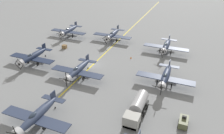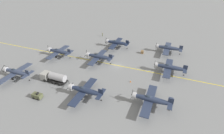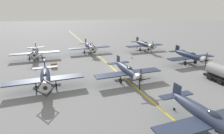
{
  "view_description": "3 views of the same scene",
  "coord_description": "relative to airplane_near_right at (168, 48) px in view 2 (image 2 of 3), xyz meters",
  "views": [
    {
      "loc": [
        -22.52,
        42.0,
        25.1
      ],
      "look_at": [
        -6.05,
        1.95,
        1.74
      ],
      "focal_mm": 35.0,
      "sensor_mm": 36.0,
      "label": 1
    },
    {
      "loc": [
        -48.22,
        -17.21,
        30.26
      ],
      "look_at": [
        -6.6,
        -1.1,
        3.24
      ],
      "focal_mm": 28.0,
      "sensor_mm": 36.0,
      "label": 2
    },
    {
      "loc": [
        12.71,
        32.86,
        12.14
      ],
      "look_at": [
        1.54,
        2.35,
        1.57
      ],
      "focal_mm": 28.0,
      "sensor_mm": 36.0,
      "label": 3
    }
  ],
  "objects": [
    {
      "name": "traffic_cone",
      "position": [
        -23.81,
        8.01,
        -1.74
      ],
      "size": [
        0.36,
        0.36,
        0.55
      ],
      "primitive_type": "cone",
      "color": "orange",
      "rests_on": "ground"
    },
    {
      "name": "ground_crew_walking",
      "position": [
        6.78,
        30.5,
        -1.08
      ],
      "size": [
        0.37,
        0.37,
        1.71
      ],
      "color": "#515638",
      "rests_on": "ground"
    },
    {
      "name": "airplane_mid_left",
      "position": [
        -34.24,
        17.28,
        0.0
      ],
      "size": [
        12.0,
        9.98,
        3.8
      ],
      "rotation": [
        0.0,
        0.0,
        -0.12
      ],
      "color": "#1F2943",
      "rests_on": "ground"
    },
    {
      "name": "airplane_mid_center",
      "position": [
        -16.09,
        21.86,
        0.0
      ],
      "size": [
        12.0,
        9.98,
        3.8
      ],
      "rotation": [
        0.0,
        0.0,
        0.14
      ],
      "color": "#28324B",
      "rests_on": "ground"
    },
    {
      "name": "fuel_tanker",
      "position": [
        -31.61,
        28.94,
        -0.5
      ],
      "size": [
        2.68,
        8.0,
        2.98
      ],
      "color": "black",
      "rests_on": "ground"
    },
    {
      "name": "taxiway_stripe",
      "position": [
        -16.22,
        15.3,
        -2.01
      ],
      "size": [
        0.3,
        160.0,
        0.01
      ],
      "primitive_type": "cube",
      "color": "yellow",
      "rests_on": "ground"
    },
    {
      "name": "airplane_far_center",
      "position": [
        -17.6,
        37.22,
        0.0
      ],
      "size": [
        12.0,
        9.98,
        3.79
      ],
      "rotation": [
        0.0,
        0.0,
        0.12
      ],
      "color": "#2C3650",
      "rests_on": "ground"
    },
    {
      "name": "airplane_near_center",
      "position": [
        -14.59,
        -1.85,
        0.0
      ],
      "size": [
        12.0,
        9.98,
        3.65
      ],
      "rotation": [
        0.0,
        0.0,
        0.3
      ],
      "color": "#28324C",
      "rests_on": "ground"
    },
    {
      "name": "airplane_near_left",
      "position": [
        -31.5,
        0.89,
        0.0
      ],
      "size": [
        12.0,
        9.98,
        3.7
      ],
      "rotation": [
        0.0,
        0.0,
        0.05
      ],
      "color": "#26314A",
      "rests_on": "ground"
    },
    {
      "name": "airplane_mid_right",
      "position": [
        -2.41,
        20.12,
        0.0
      ],
      "size": [
        12.0,
        9.98,
        3.65
      ],
      "rotation": [
        0.0,
        0.0,
        -0.18
      ],
      "color": "#1D2741",
      "rests_on": "ground"
    },
    {
      "name": "ground_plane",
      "position": [
        -16.22,
        15.3,
        -2.01
      ],
      "size": [
        400.0,
        400.0,
        0.0
      ],
      "primitive_type": "plane",
      "color": "slate"
    },
    {
      "name": "airplane_far_left",
      "position": [
        -33.95,
        40.67,
        0.0
      ],
      "size": [
        12.0,
        9.98,
        3.65
      ],
      "rotation": [
        0.0,
        0.0,
        0.05
      ],
      "color": "#303A54",
      "rests_on": "ground"
    },
    {
      "name": "airplane_near_right",
      "position": [
        0.0,
        0.0,
        0.0
      ],
      "size": [
        12.0,
        9.98,
        3.65
      ],
      "rotation": [
        0.0,
        0.0,
        0.2
      ],
      "color": "#2D3751",
      "rests_on": "ground"
    },
    {
      "name": "tow_tractor",
      "position": [
        -39.23,
        28.43,
        -1.22
      ],
      "size": [
        1.57,
        2.6,
        1.79
      ],
      "color": "#515638",
      "rests_on": "ground"
    },
    {
      "name": "supply_crate_by_tanker",
      "position": [
        -4.09,
        9.01,
        -1.5
      ],
      "size": [
        1.35,
        1.18,
        1.03
      ],
      "primitive_type": "cube",
      "rotation": [
        0.0,
        0.0,
        0.13
      ],
      "color": "brown",
      "rests_on": "ground"
    }
  ]
}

